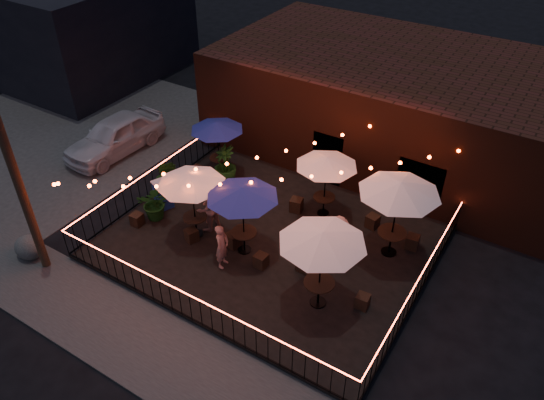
% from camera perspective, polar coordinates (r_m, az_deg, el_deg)
% --- Properties ---
extents(ground, '(110.00, 110.00, 0.00)m').
position_cam_1_polar(ground, '(16.42, -4.09, -8.66)').
color(ground, black).
rests_on(ground, ground).
extents(patio, '(10.00, 8.00, 0.15)m').
position_cam_1_polar(patio, '(17.56, -0.31, -4.57)').
color(patio, black).
rests_on(patio, ground).
extents(sidewalk, '(18.00, 2.50, 0.05)m').
position_cam_1_polar(sidewalk, '(14.84, -11.67, -16.02)').
color(sidewalk, '#3C3937').
rests_on(sidewalk, ground).
extents(parking_lot, '(11.00, 12.00, 0.02)m').
position_cam_1_polar(parking_lot, '(25.94, -20.95, 7.46)').
color(parking_lot, '#3C3937').
rests_on(parking_lot, ground).
extents(brick_building, '(14.00, 8.00, 4.00)m').
position_cam_1_polar(brick_building, '(22.27, 13.17, 10.00)').
color(brick_building, '#381A0F').
rests_on(brick_building, ground).
extents(background_building, '(12.00, 9.00, 5.00)m').
position_cam_1_polar(background_building, '(32.29, -22.20, 17.67)').
color(background_building, black).
rests_on(background_building, ground).
extents(utility_pole, '(0.26, 0.26, 8.00)m').
position_cam_1_polar(utility_pole, '(16.05, -26.39, 4.05)').
color(utility_pole, '#352715').
rests_on(utility_pole, ground).
extents(fence_front, '(10.00, 0.04, 1.04)m').
position_cam_1_polar(fence_front, '(14.90, -8.75, -11.43)').
color(fence_front, black).
rests_on(fence_front, patio).
extents(fence_left, '(0.04, 8.00, 1.04)m').
position_cam_1_polar(fence_left, '(19.78, -12.66, 1.91)').
color(fence_left, black).
rests_on(fence_left, patio).
extents(fence_right, '(0.04, 8.00, 1.04)m').
position_cam_1_polar(fence_right, '(15.78, 15.41, -9.17)').
color(fence_right, black).
rests_on(fence_right, patio).
extents(festoon_lights, '(10.02, 8.72, 1.32)m').
position_cam_1_polar(festoon_lights, '(16.33, -3.90, 2.56)').
color(festoon_lights, '#F7380D').
rests_on(festoon_lights, ground).
extents(cafe_table_0, '(2.33, 2.33, 2.41)m').
position_cam_1_polar(cafe_table_0, '(16.62, -8.72, 2.15)').
color(cafe_table_0, black).
rests_on(cafe_table_0, patio).
extents(cafe_table_1, '(2.44, 2.44, 2.21)m').
position_cam_1_polar(cafe_table_1, '(19.80, -5.96, 7.85)').
color(cafe_table_1, black).
rests_on(cafe_table_1, patio).
extents(cafe_table_2, '(2.72, 2.72, 2.48)m').
position_cam_1_polar(cafe_table_2, '(15.76, -3.22, 0.72)').
color(cafe_table_2, black).
rests_on(cafe_table_2, patio).
extents(cafe_table_3, '(2.34, 2.34, 2.32)m').
position_cam_1_polar(cafe_table_3, '(17.51, 5.90, 4.04)').
color(cafe_table_3, black).
rests_on(cafe_table_3, patio).
extents(cafe_table_4, '(2.80, 2.80, 2.67)m').
position_cam_1_polar(cafe_table_4, '(13.93, 5.47, -4.15)').
color(cafe_table_4, black).
rests_on(cafe_table_4, patio).
extents(cafe_table_5, '(2.74, 2.74, 2.74)m').
position_cam_1_polar(cafe_table_5, '(15.96, 13.59, 1.19)').
color(cafe_table_5, black).
rests_on(cafe_table_5, patio).
extents(bistro_chair_0, '(0.38, 0.38, 0.44)m').
position_cam_1_polar(bistro_chair_0, '(18.59, -14.31, -2.03)').
color(bistro_chair_0, black).
rests_on(bistro_chair_0, patio).
extents(bistro_chair_1, '(0.48, 0.48, 0.44)m').
position_cam_1_polar(bistro_chair_1, '(17.59, -8.64, -3.74)').
color(bistro_chair_1, black).
rests_on(bistro_chair_1, patio).
extents(bistro_chair_2, '(0.41, 0.41, 0.48)m').
position_cam_1_polar(bistro_chair_2, '(20.50, -8.01, 2.95)').
color(bistro_chair_2, black).
rests_on(bistro_chair_2, patio).
extents(bistro_chair_3, '(0.47, 0.47, 0.44)m').
position_cam_1_polar(bistro_chair_3, '(19.64, -3.18, 1.54)').
color(bistro_chair_3, black).
rests_on(bistro_chair_3, patio).
extents(bistro_chair_4, '(0.51, 0.51, 0.50)m').
position_cam_1_polar(bistro_chair_4, '(17.21, -4.15, -4.27)').
color(bistro_chair_4, black).
rests_on(bistro_chair_4, patio).
extents(bistro_chair_5, '(0.39, 0.39, 0.45)m').
position_cam_1_polar(bistro_chair_5, '(16.48, -1.20, -6.53)').
color(bistro_chair_5, black).
rests_on(bistro_chair_5, patio).
extents(bistro_chair_6, '(0.48, 0.48, 0.48)m').
position_cam_1_polar(bistro_chair_6, '(18.65, 2.63, -0.53)').
color(bistro_chair_6, black).
rests_on(bistro_chair_6, patio).
extents(bistro_chair_7, '(0.35, 0.35, 0.41)m').
position_cam_1_polar(bistro_chair_7, '(17.95, 6.54, -2.63)').
color(bistro_chair_7, black).
rests_on(bistro_chair_7, patio).
extents(bistro_chair_8, '(0.46, 0.46, 0.51)m').
position_cam_1_polar(bistro_chair_8, '(16.38, 3.55, -6.79)').
color(bistro_chair_8, black).
rests_on(bistro_chair_8, patio).
extents(bistro_chair_9, '(0.39, 0.39, 0.43)m').
position_cam_1_polar(bistro_chair_9, '(15.53, 9.72, -10.68)').
color(bistro_chair_9, black).
rests_on(bistro_chair_9, patio).
extents(bistro_chair_10, '(0.45, 0.45, 0.46)m').
position_cam_1_polar(bistro_chair_10, '(18.25, 10.76, -2.26)').
color(bistro_chair_10, black).
rests_on(bistro_chair_10, patio).
extents(bistro_chair_11, '(0.44, 0.44, 0.47)m').
position_cam_1_polar(bistro_chair_11, '(17.70, 14.87, -4.36)').
color(bistro_chair_11, black).
rests_on(bistro_chair_11, patio).
extents(patron_a, '(0.46, 0.61, 1.53)m').
position_cam_1_polar(patron_a, '(16.22, -5.41, -4.97)').
color(patron_a, tan).
rests_on(patron_a, patio).
extents(patron_b, '(0.80, 0.96, 1.78)m').
position_cam_1_polar(patron_b, '(17.59, -6.97, -0.76)').
color(patron_b, beige).
rests_on(patron_b, patio).
extents(patron_c, '(1.30, 1.00, 1.77)m').
position_cam_1_polar(patron_c, '(16.28, 7.01, -4.39)').
color(patron_c, tan).
rests_on(patron_c, patio).
extents(potted_shrub_a, '(1.41, 1.34, 1.23)m').
position_cam_1_polar(potted_shrub_a, '(18.52, -12.42, -0.33)').
color(potted_shrub_a, '#153511').
rests_on(potted_shrub_a, patio).
extents(potted_shrub_b, '(0.96, 0.86, 1.46)m').
position_cam_1_polar(potted_shrub_b, '(19.59, -11.28, 2.53)').
color(potted_shrub_b, '#1F3F12').
rests_on(potted_shrub_b, patio).
extents(potted_shrub_c, '(1.12, 1.12, 1.52)m').
position_cam_1_polar(potted_shrub_c, '(19.87, -5.07, 3.80)').
color(potted_shrub_c, '#1A3911').
rests_on(potted_shrub_c, patio).
extents(cooler, '(0.85, 0.74, 0.94)m').
position_cam_1_polar(cooler, '(19.13, -11.65, 0.62)').
color(cooler, '#1A3BA2').
rests_on(cooler, patio).
extents(boulder, '(1.03, 0.91, 0.74)m').
position_cam_1_polar(boulder, '(18.62, -24.66, -4.65)').
color(boulder, '#41413D').
rests_on(boulder, ground).
extents(car_white, '(2.05, 4.58, 1.53)m').
position_cam_1_polar(car_white, '(22.90, -16.55, 6.67)').
color(car_white, silver).
rests_on(car_white, ground).
extents(car_silver, '(1.94, 5.11, 1.66)m').
position_cam_1_polar(car_silver, '(28.59, -18.59, 12.54)').
color(car_silver, '#939299').
rests_on(car_silver, ground).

